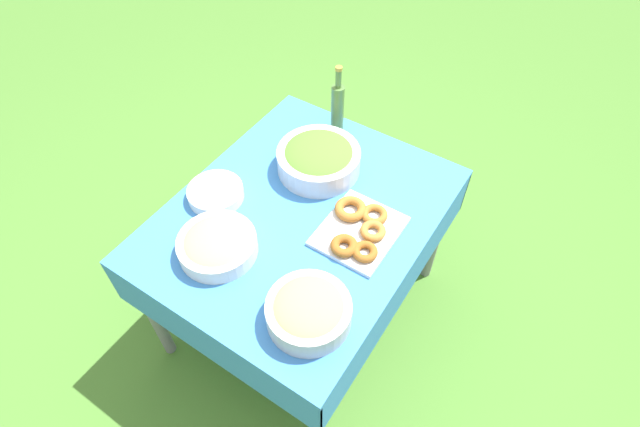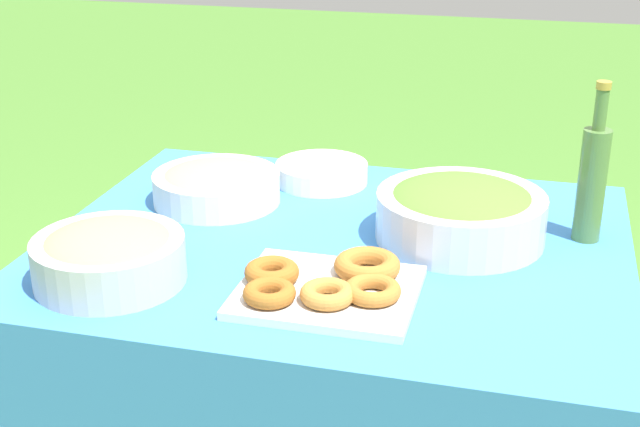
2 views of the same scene
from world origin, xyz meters
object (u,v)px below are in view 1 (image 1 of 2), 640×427
(salad_bowl, at_px, (319,158))
(donut_platter, at_px, (359,229))
(olive_oil_bottle, at_px, (338,107))
(pasta_bowl, at_px, (217,244))
(plate_stack, at_px, (216,193))
(bread_bowl, at_px, (309,311))

(salad_bowl, height_order, donut_platter, salad_bowl)
(salad_bowl, xyz_separation_m, olive_oil_bottle, (-0.25, -0.07, 0.07))
(donut_platter, height_order, olive_oil_bottle, olive_oil_bottle)
(pasta_bowl, relative_size, olive_oil_bottle, 0.87)
(olive_oil_bottle, bearing_deg, salad_bowl, 14.79)
(plate_stack, height_order, olive_oil_bottle, olive_oil_bottle)
(pasta_bowl, bearing_deg, olive_oil_bottle, 179.64)
(salad_bowl, bearing_deg, bread_bowl, 30.58)
(donut_platter, distance_m, olive_oil_bottle, 0.60)
(donut_platter, bearing_deg, pasta_bowl, -47.14)
(pasta_bowl, bearing_deg, plate_stack, -137.40)
(olive_oil_bottle, bearing_deg, plate_stack, -17.10)
(salad_bowl, height_order, bread_bowl, salad_bowl)
(bread_bowl, bearing_deg, donut_platter, -173.69)
(olive_oil_bottle, bearing_deg, bread_bowl, 26.33)
(pasta_bowl, distance_m, donut_platter, 0.52)
(olive_oil_bottle, height_order, bread_bowl, olive_oil_bottle)
(salad_bowl, distance_m, donut_platter, 0.37)
(olive_oil_bottle, bearing_deg, pasta_bowl, -0.36)
(salad_bowl, xyz_separation_m, bread_bowl, (0.60, 0.35, -0.01))
(salad_bowl, xyz_separation_m, plate_stack, (0.36, -0.25, -0.04))
(salad_bowl, relative_size, olive_oil_bottle, 1.04)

